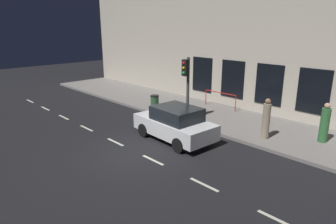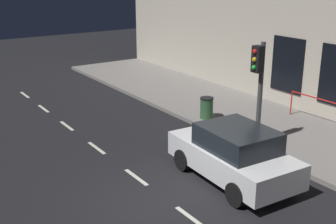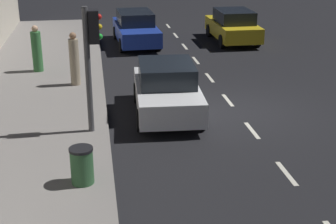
# 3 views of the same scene
# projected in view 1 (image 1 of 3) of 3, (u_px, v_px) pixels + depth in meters

# --- Properties ---
(ground_plane) EXTENTS (60.00, 60.00, 0.00)m
(ground_plane) POSITION_uv_depth(u_px,v_px,m) (137.00, 153.00, 12.45)
(ground_plane) COLOR black
(sidewalk) EXTENTS (4.50, 32.00, 0.15)m
(sidewalk) POSITION_uv_depth(u_px,v_px,m) (226.00, 119.00, 16.59)
(sidewalk) COLOR gray
(sidewalk) RESTS_ON ground
(building_facade) EXTENTS (0.65, 32.00, 8.12)m
(building_facade) POSITION_uv_depth(u_px,v_px,m) (256.00, 44.00, 17.16)
(building_facade) COLOR beige
(building_facade) RESTS_ON ground
(lane_centre_line) EXTENTS (0.12, 27.20, 0.01)m
(lane_centre_line) POSITION_uv_depth(u_px,v_px,m) (153.00, 160.00, 11.76)
(lane_centre_line) COLOR beige
(lane_centre_line) RESTS_ON ground
(traffic_light) EXTENTS (0.50, 0.32, 3.37)m
(traffic_light) POSITION_uv_depth(u_px,v_px,m) (187.00, 79.00, 15.55)
(traffic_light) COLOR #424244
(traffic_light) RESTS_ON sidewalk
(parked_car_2) EXTENTS (2.10, 4.02, 1.58)m
(parked_car_2) POSITION_uv_depth(u_px,v_px,m) (175.00, 123.00, 13.64)
(parked_car_2) COLOR silver
(parked_car_2) RESTS_ON ground
(pedestrian_0) EXTENTS (0.53, 0.53, 1.77)m
(pedestrian_0) POSITION_uv_depth(u_px,v_px,m) (325.00, 124.00, 13.00)
(pedestrian_0) COLOR #336B38
(pedestrian_0) RESTS_ON sidewalk
(pedestrian_1) EXTENTS (0.36, 0.36, 1.86)m
(pedestrian_1) POSITION_uv_depth(u_px,v_px,m) (266.00, 120.00, 13.37)
(pedestrian_1) COLOR gray
(pedestrian_1) RESTS_ON sidewalk
(trash_bin) EXTENTS (0.52, 0.52, 0.83)m
(trash_bin) POSITION_uv_depth(u_px,v_px,m) (155.00, 102.00, 18.30)
(trash_bin) COLOR #2D5633
(trash_bin) RESTS_ON sidewalk
(red_railing) EXTENTS (0.05, 2.30, 0.97)m
(red_railing) POSITION_uv_depth(u_px,v_px,m) (220.00, 96.00, 18.40)
(red_railing) COLOR red
(red_railing) RESTS_ON sidewalk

